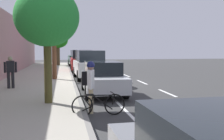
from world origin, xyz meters
name	(u,v)px	position (x,y,z in m)	size (l,w,h in m)	color
ground	(98,82)	(0.00, 0.00, 0.00)	(69.32, 69.32, 0.00)	#363636
sidewalk	(36,82)	(3.79, 0.00, 0.08)	(4.31, 43.32, 0.15)	#A6A091
curb_edge	(73,82)	(1.55, 0.00, 0.08)	(0.16, 43.32, 0.15)	gray
lane_stripe_centre	(142,82)	(-2.72, 0.44, 0.00)	(0.14, 44.20, 0.01)	white
lane_stripe_bike_edge	(97,82)	(0.08, 0.00, 0.00)	(0.12, 43.32, 0.01)	white
parked_pickup_green_nearest	(78,59)	(0.45, -14.40, 0.90)	(2.23, 5.39, 1.95)	#1E512D
parked_suv_red_second	(81,60)	(0.49, -8.09, 1.03)	(2.01, 4.72, 1.99)	maroon
parked_suv_white_mid	(89,64)	(0.36, -2.02, 1.03)	(2.10, 4.77, 1.99)	white
parked_sedan_silver_far	(103,78)	(0.36, 4.36, 0.75)	(1.90, 4.43, 1.52)	#B7BABF
bicycle_at_curb	(99,105)	(1.09, 8.44, 0.36)	(1.72, 0.46, 0.74)	black
cyclist_with_backpack	(90,81)	(1.31, 7.99, 1.05)	(0.44, 0.62, 1.72)	#C6B284
street_tree_near_cyclist	(58,41)	(2.71, -15.86, 3.00)	(2.34, 2.34, 3.82)	brown
street_tree_mid_block	(54,19)	(2.71, -1.06, 3.98)	(2.32, 2.32, 5.10)	brown
street_tree_far_end	(47,18)	(2.71, 6.79, 3.23)	(2.31, 2.31, 4.17)	#494320
pedestrian_on_phone	(10,70)	(4.74, 2.73, 1.04)	(0.60, 0.32, 1.59)	black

